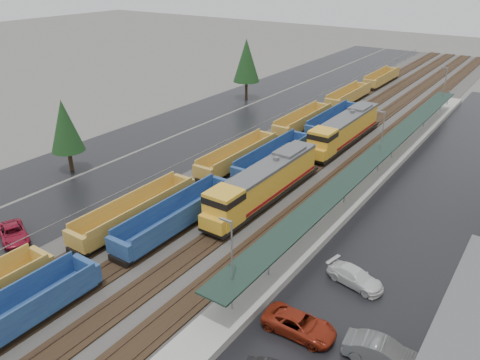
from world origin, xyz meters
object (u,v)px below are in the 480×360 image
(locomotive_lead, at_px, (263,184))
(parked_car_west_c, at_px, (13,233))
(well_string_blue, at_px, (178,217))
(well_string_yellow, at_px, (239,157))
(locomotive_trail, at_px, (344,130))
(parked_car_east_b, at_px, (299,325))
(parked_car_east_e, at_px, (383,353))
(parked_car_east_c, at_px, (355,277))

(locomotive_lead, relative_size, parked_car_west_c, 3.98)
(well_string_blue, bearing_deg, parked_car_west_c, -137.46)
(well_string_yellow, height_order, well_string_blue, well_string_blue)
(locomotive_lead, bearing_deg, locomotive_trail, 90.00)
(locomotive_trail, distance_m, parked_car_east_b, 37.82)
(locomotive_trail, distance_m, parked_car_east_e, 39.42)
(locomotive_lead, height_order, well_string_blue, locomotive_lead)
(locomotive_trail, distance_m, well_string_blue, 30.14)
(locomotive_lead, height_order, parked_car_east_e, locomotive_lead)
(well_string_blue, distance_m, parked_car_east_e, 22.54)
(parked_car_east_e, bearing_deg, locomotive_trail, 20.68)
(well_string_blue, bearing_deg, parked_car_east_b, -19.84)
(parked_car_west_c, bearing_deg, well_string_yellow, 5.77)
(parked_car_east_c, bearing_deg, well_string_yellow, 67.96)
(locomotive_lead, relative_size, well_string_yellow, 0.16)
(locomotive_lead, distance_m, well_string_yellow, 10.72)
(parked_car_east_c, distance_m, parked_car_east_e, 8.08)
(parked_car_east_b, relative_size, parked_car_east_c, 1.10)
(parked_car_west_c, relative_size, parked_car_east_e, 0.98)
(well_string_blue, relative_size, parked_car_west_c, 18.08)
(locomotive_lead, distance_m, parked_car_west_c, 24.49)
(locomotive_trail, relative_size, parked_car_east_c, 4.08)
(parked_car_west_c, bearing_deg, parked_car_east_c, -46.52)
(well_string_blue, height_order, parked_car_east_c, well_string_blue)
(well_string_yellow, relative_size, parked_car_east_b, 23.01)
(well_string_blue, xyz_separation_m, parked_car_east_b, (16.28, -5.87, -0.52))
(well_string_blue, xyz_separation_m, parked_car_east_e, (21.92, -5.22, -0.42))
(parked_car_east_b, relative_size, parked_car_east_e, 1.05)
(well_string_yellow, bearing_deg, well_string_blue, -75.88)
(locomotive_trail, relative_size, well_string_yellow, 0.16)
(parked_car_east_b, height_order, parked_car_east_e, parked_car_east_e)
(well_string_blue, relative_size, parked_car_east_b, 16.87)
(well_string_blue, bearing_deg, locomotive_trail, 82.37)
(well_string_blue, distance_m, parked_car_east_b, 17.32)
(locomotive_lead, bearing_deg, parked_car_west_c, -128.46)
(parked_car_east_b, bearing_deg, parked_car_east_c, -10.18)
(well_string_yellow, xyz_separation_m, parked_car_west_c, (-7.20, -26.18, -0.54))
(parked_car_west_c, height_order, parked_car_east_b, parked_car_east_b)
(parked_car_west_c, bearing_deg, parked_car_east_b, -59.75)
(locomotive_lead, bearing_deg, parked_car_east_e, -38.15)
(locomotive_lead, distance_m, parked_car_east_b, 19.25)
(parked_car_west_c, distance_m, parked_car_east_b, 27.83)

